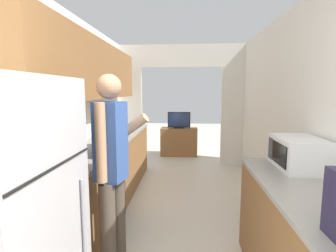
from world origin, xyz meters
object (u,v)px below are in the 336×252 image
at_px(range_oven, 91,189).
at_px(person, 111,172).
at_px(tv_cabinet, 179,142).
at_px(knife, 107,139).
at_px(microwave, 298,153).
at_px(television, 179,120).

bearing_deg(range_oven, person, -58.20).
relative_size(tv_cabinet, knife, 2.72).
bearing_deg(person, microwave, -68.36).
distance_m(range_oven, television, 3.59).
height_order(tv_cabinet, television, television).
height_order(range_oven, television, television).
distance_m(person, television, 4.25).
bearing_deg(television, person, -95.67).
relative_size(microwave, knife, 1.63).
bearing_deg(range_oven, tv_cabinet, 75.55).
xyz_separation_m(person, television, (0.42, 4.23, -0.05)).
height_order(microwave, television, microwave).
height_order(range_oven, person, person).
relative_size(person, television, 3.14).
relative_size(range_oven, television, 1.93).
distance_m(range_oven, person, 1.02).
bearing_deg(person, knife, 31.13).
xyz_separation_m(television, knife, (-0.90, -2.80, 0.05)).
distance_m(range_oven, knife, 0.80).
distance_m(television, knife, 2.94).
bearing_deg(knife, tv_cabinet, 71.14).
xyz_separation_m(microwave, knife, (-2.05, 1.18, -0.13)).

